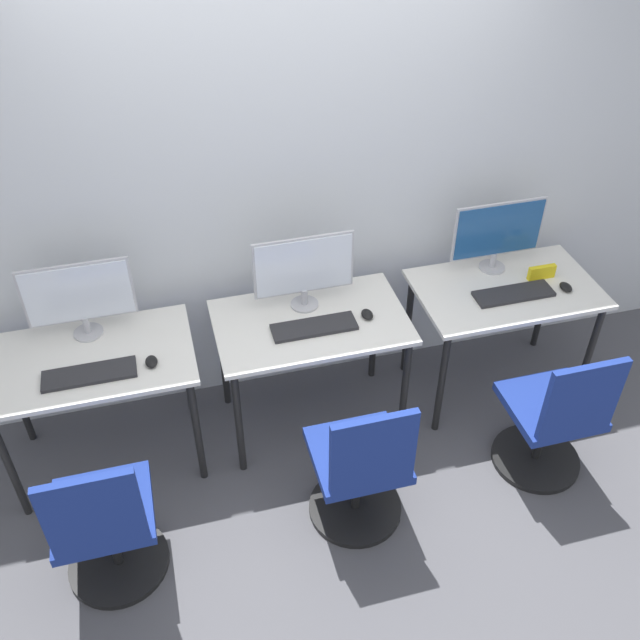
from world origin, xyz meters
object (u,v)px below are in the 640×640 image
object	(u,v)px
keyboard_center	(314,327)
office_chair_right	(553,422)
keyboard_left	(89,374)
mouse_center	(367,314)
monitor_left	(79,296)
keyboard_right	(514,294)
mouse_right	(566,287)
monitor_right	(498,233)
mouse_left	(151,362)
office_chair_left	(106,529)
monitor_center	(304,269)
office_chair_center	(361,472)

from	to	relation	value
keyboard_center	office_chair_right	bearing A→B (deg)	-28.74
keyboard_left	mouse_center	world-z (taller)	mouse_center
monitor_left	keyboard_right	bearing A→B (deg)	-6.82
mouse_right	office_chair_right	xyz separation A→B (m)	(-0.32, -0.58, -0.39)
monitor_left	mouse_center	size ratio (longest dim) A/B	5.93
office_chair_right	monitor_right	bearing A→B (deg)	89.32
keyboard_right	mouse_left	bearing A→B (deg)	-178.52
monitor_right	keyboard_center	bearing A→B (deg)	-166.77
keyboard_left	keyboard_right	xyz separation A→B (m)	(2.26, 0.06, 0.00)
monitor_right	office_chair_right	bearing A→B (deg)	-90.68
office_chair_left	keyboard_center	xyz separation A→B (m)	(1.14, 0.68, 0.39)
monitor_center	mouse_center	xyz separation A→B (m)	(0.30, -0.19, -0.22)
mouse_left	office_chair_center	distance (m)	1.15
mouse_right	office_chair_right	size ratio (longest dim) A/B	0.10
monitor_left	mouse_center	distance (m)	1.46
mouse_center	office_chair_right	distance (m)	1.11
monitor_center	monitor_left	bearing A→B (deg)	177.11
office_chair_center	monitor_right	size ratio (longest dim) A/B	1.67
keyboard_center	monitor_right	world-z (taller)	monitor_right
monitor_left	keyboard_center	world-z (taller)	monitor_left
keyboard_center	mouse_right	xyz separation A→B (m)	(1.44, -0.03, 0.01)
monitor_right	mouse_right	distance (m)	0.48
mouse_left	keyboard_center	size ratio (longest dim) A/B	0.20
office_chair_left	office_chair_right	xyz separation A→B (m)	(2.26, 0.06, 0.00)
monitor_left	office_chair_right	distance (m)	2.49
monitor_left	mouse_left	world-z (taller)	monitor_left
mouse_left	mouse_right	distance (m)	2.27
mouse_left	monitor_right	size ratio (longest dim) A/B	0.17
keyboard_left	office_chair_center	bearing A→B (deg)	-26.98
keyboard_right	mouse_right	bearing A→B (deg)	-4.72
monitor_center	office_chair_center	distance (m)	1.07
monitor_right	keyboard_right	xyz separation A→B (m)	(0.00, -0.27, -0.23)
office_chair_center	mouse_right	distance (m)	1.57
keyboard_left	monitor_right	bearing A→B (deg)	8.29
office_chair_left	monitor_center	world-z (taller)	monitor_center
monitor_left	keyboard_center	xyz separation A→B (m)	(1.13, -0.26, -0.23)
keyboard_right	monitor_center	bearing A→B (deg)	169.31
keyboard_left	mouse_left	size ratio (longest dim) A/B	4.92
office_chair_left	keyboard_right	size ratio (longest dim) A/B	2.02
mouse_right	office_chair_left	bearing A→B (deg)	-165.91
keyboard_left	mouse_center	xyz separation A→B (m)	(1.43, 0.09, 0.01)
keyboard_right	keyboard_center	bearing A→B (deg)	179.66
mouse_left	monitor_center	xyz separation A→B (m)	(0.84, 0.26, 0.22)
mouse_center	keyboard_right	world-z (taller)	mouse_center
keyboard_left	mouse_right	size ratio (longest dim) A/B	4.92
keyboard_center	monitor_right	size ratio (longest dim) A/B	0.83
office_chair_left	mouse_right	distance (m)	2.69
keyboard_left	mouse_right	distance (m)	2.57
mouse_left	mouse_center	xyz separation A→B (m)	(1.13, 0.08, 0.00)
mouse_left	office_chair_center	xyz separation A→B (m)	(0.89, -0.61, -0.39)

